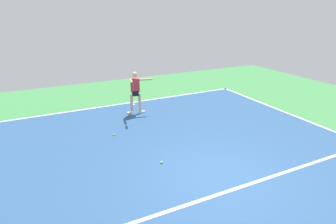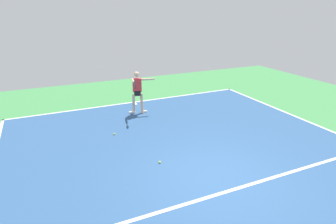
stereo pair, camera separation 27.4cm
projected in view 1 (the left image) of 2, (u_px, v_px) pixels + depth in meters
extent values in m
plane|color=#428E4C|center=(219.00, 177.00, 7.21)|extent=(22.16, 22.16, 0.00)
cube|color=#2D5484|center=(219.00, 177.00, 7.21)|extent=(10.56, 13.41, 0.00)
cube|color=white|center=(131.00, 102.00, 12.80)|extent=(10.56, 0.10, 0.01)
cube|color=white|center=(234.00, 189.00, 6.71)|extent=(7.92, 0.10, 0.01)
cube|color=white|center=(133.00, 104.00, 12.63)|extent=(0.10, 0.30, 0.01)
cylinder|color=beige|center=(140.00, 104.00, 11.43)|extent=(0.17, 0.28, 0.81)
cube|color=white|center=(142.00, 112.00, 11.57)|extent=(0.26, 0.15, 0.07)
cylinder|color=beige|center=(132.00, 104.00, 11.35)|extent=(0.17, 0.28, 0.81)
cube|color=white|center=(130.00, 113.00, 11.46)|extent=(0.26, 0.15, 0.07)
cube|color=black|center=(135.00, 93.00, 11.23)|extent=(0.28, 0.25, 0.20)
cube|color=red|center=(135.00, 85.00, 11.12)|extent=(0.37, 0.25, 0.52)
sphere|color=beige|center=(135.00, 75.00, 10.97)|extent=(0.21, 0.21, 0.21)
cylinder|color=beige|center=(146.00, 79.00, 11.14)|extent=(0.53, 0.19, 0.08)
cylinder|color=beige|center=(131.00, 81.00, 10.76)|extent=(0.19, 0.53, 0.08)
cylinder|color=black|center=(132.00, 83.00, 10.42)|extent=(0.08, 0.22, 0.03)
torus|color=black|center=(133.00, 85.00, 10.20)|extent=(0.09, 0.29, 0.29)
cylinder|color=silver|center=(133.00, 85.00, 10.20)|extent=(0.06, 0.24, 0.25)
sphere|color=#C6E53D|center=(162.00, 162.00, 7.81)|extent=(0.07, 0.07, 0.07)
sphere|color=#CCE033|center=(114.00, 135.00, 9.50)|extent=(0.07, 0.07, 0.07)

